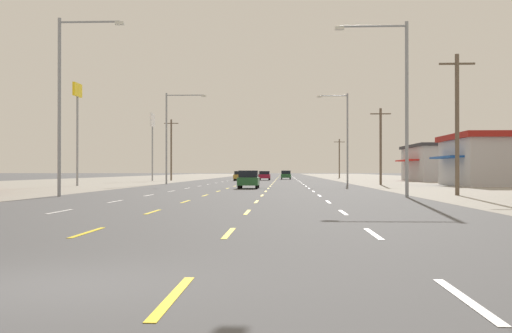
% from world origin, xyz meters
% --- Properties ---
extents(ground_plane, '(572.00, 572.00, 0.00)m').
position_xyz_m(ground_plane, '(0.00, 66.00, 0.00)').
color(ground_plane, '#4C4C4F').
extents(lot_apron_left, '(28.00, 440.00, 0.01)m').
position_xyz_m(lot_apron_left, '(-24.75, 66.00, 0.00)').
color(lot_apron_left, gray).
rests_on(lot_apron_left, ground).
extents(lot_apron_right, '(28.00, 440.00, 0.01)m').
position_xyz_m(lot_apron_right, '(24.75, 66.00, 0.00)').
color(lot_apron_right, gray).
rests_on(lot_apron_right, ground).
extents(lane_markings, '(10.64, 227.60, 0.01)m').
position_xyz_m(lane_markings, '(0.00, 104.50, 0.01)').
color(lane_markings, white).
rests_on(lane_markings, ground).
extents(signal_span_wire, '(26.19, 0.53, 9.95)m').
position_xyz_m(signal_span_wire, '(-0.01, 10.94, 5.97)').
color(signal_span_wire, brown).
rests_on(signal_span_wire, ground).
extents(hatchback_center_turn_nearest, '(1.72, 3.90, 1.54)m').
position_xyz_m(hatchback_center_turn_nearest, '(0.08, 44.06, 0.78)').
color(hatchback_center_turn_nearest, '#235B2D').
rests_on(hatchback_center_turn_nearest, ground).
extents(sedan_inner_left_near, '(1.80, 4.50, 1.46)m').
position_xyz_m(sedan_inner_left_near, '(-3.57, 84.73, 0.76)').
color(sedan_inner_left_near, '#B28C33').
rests_on(sedan_inner_left_near, ground).
extents(sedan_center_turn_mid, '(1.80, 4.50, 1.46)m').
position_xyz_m(sedan_center_turn_mid, '(0.01, 89.02, 0.76)').
color(sedan_center_turn_mid, maroon).
rests_on(sedan_center_turn_mid, ground).
extents(hatchback_inner_right_midfar, '(1.72, 3.90, 1.54)m').
position_xyz_m(hatchback_inner_right_midfar, '(3.42, 98.23, 0.78)').
color(hatchback_inner_right_midfar, '#235B2D').
rests_on(hatchback_inner_right_midfar, ground).
extents(storefront_right_row_2, '(14.69, 16.23, 5.38)m').
position_xyz_m(storefront_right_row_2, '(28.56, 84.09, 2.71)').
color(storefront_right_row_2, '#B2B2B7').
rests_on(storefront_right_row_2, ground).
extents(pole_sign_left_row_1, '(0.24, 2.26, 10.33)m').
position_xyz_m(pole_sign_left_row_1, '(-17.68, 52.57, 7.72)').
color(pole_sign_left_row_1, gray).
rests_on(pole_sign_left_row_1, ground).
extents(pole_sign_left_row_2, '(0.24, 2.52, 10.13)m').
position_xyz_m(pole_sign_left_row_2, '(-16.57, 82.49, 7.89)').
color(pole_sign_left_row_2, gray).
rests_on(pole_sign_left_row_2, ground).
extents(streetlight_left_row_0, '(3.96, 0.26, 10.55)m').
position_xyz_m(streetlight_left_row_0, '(-9.79, 27.53, 6.04)').
color(streetlight_left_row_0, gray).
rests_on(streetlight_left_row_0, ground).
extents(streetlight_right_row_0, '(4.21, 0.26, 10.11)m').
position_xyz_m(streetlight_right_row_0, '(9.74, 27.53, 5.84)').
color(streetlight_right_row_0, gray).
rests_on(streetlight_right_row_0, ground).
extents(streetlight_left_row_1, '(4.61, 0.26, 10.28)m').
position_xyz_m(streetlight_left_row_1, '(-9.68, 60.32, 5.98)').
color(streetlight_left_row_1, gray).
rests_on(streetlight_left_row_1, ground).
extents(streetlight_right_row_1, '(3.48, 0.26, 10.12)m').
position_xyz_m(streetlight_right_row_1, '(9.84, 60.32, 5.76)').
color(streetlight_right_row_1, gray).
rests_on(streetlight_right_row_1, ground).
extents(utility_pole_right_row_0, '(2.20, 0.26, 8.77)m').
position_xyz_m(utility_pole_right_row_0, '(13.83, 30.49, 4.58)').
color(utility_pole_right_row_0, brown).
rests_on(utility_pole_right_row_0, ground).
extents(utility_pole_right_row_1, '(2.20, 0.26, 8.24)m').
position_xyz_m(utility_pole_right_row_1, '(13.48, 58.24, 4.31)').
color(utility_pole_right_row_1, brown).
rests_on(utility_pole_right_row_1, ground).
extents(utility_pole_left_row_2, '(2.20, 0.26, 9.40)m').
position_xyz_m(utility_pole_left_row_2, '(-14.25, 85.25, 4.90)').
color(utility_pole_left_row_2, brown).
rests_on(utility_pole_left_row_2, ground).
extents(utility_pole_right_row_3, '(2.20, 0.26, 8.03)m').
position_xyz_m(utility_pole_right_row_3, '(14.47, 118.30, 4.20)').
color(utility_pole_right_row_3, brown).
rests_on(utility_pole_right_row_3, ground).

